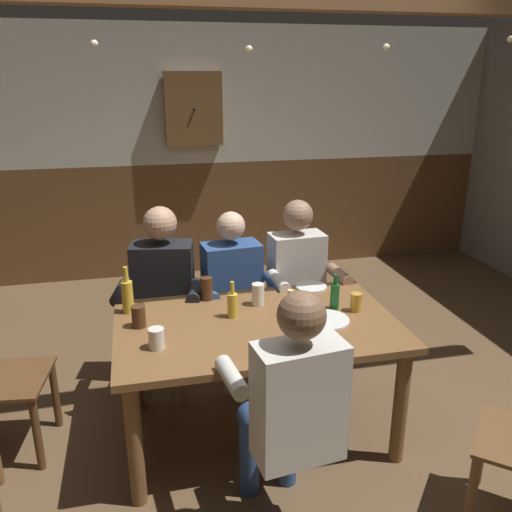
{
  "coord_description": "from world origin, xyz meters",
  "views": [
    {
      "loc": [
        -0.61,
        -2.64,
        2.05
      ],
      "look_at": [
        0.0,
        0.01,
        1.11
      ],
      "focal_mm": 37.41,
      "sensor_mm": 36.0,
      "label": 1
    }
  ],
  "objects_px": {
    "person_0": "(162,289)",
    "pint_glass_2": "(139,316)",
    "person_1": "(235,288)",
    "table_candle": "(290,296)",
    "pint_glass_3": "(156,338)",
    "plate_1": "(326,320)",
    "bottle_1": "(335,295)",
    "pint_glass_5": "(303,327)",
    "pint_glass_0": "(258,294)",
    "person_3": "(291,404)",
    "plate_0": "(311,287)",
    "bottle_0": "(233,304)",
    "dining_table": "(257,339)",
    "pint_glass_1": "(207,288)",
    "wall_dart_cabinet": "(194,109)",
    "pint_glass_4": "(356,302)",
    "bottle_2": "(127,296)",
    "person_2": "(300,279)"
  },
  "relations": [
    {
      "from": "table_candle",
      "to": "pint_glass_3",
      "type": "bearing_deg",
      "value": -154.05
    },
    {
      "from": "plate_0",
      "to": "plate_1",
      "type": "bearing_deg",
      "value": -99.12
    },
    {
      "from": "person_1",
      "to": "plate_0",
      "type": "relative_size",
      "value": 5.83
    },
    {
      "from": "person_1",
      "to": "pint_glass_2",
      "type": "xyz_separation_m",
      "value": [
        -0.65,
        -0.62,
        0.14
      ]
    },
    {
      "from": "pint_glass_4",
      "to": "bottle_0",
      "type": "bearing_deg",
      "value": 173.44
    },
    {
      "from": "wall_dart_cabinet",
      "to": "pint_glass_3",
      "type": "bearing_deg",
      "value": -100.85
    },
    {
      "from": "person_3",
      "to": "person_0",
      "type": "bearing_deg",
      "value": 100.9
    },
    {
      "from": "dining_table",
      "to": "bottle_1",
      "type": "height_order",
      "value": "bottle_1"
    },
    {
      "from": "person_3",
      "to": "pint_glass_4",
      "type": "distance_m",
      "value": 0.95
    },
    {
      "from": "bottle_1",
      "to": "pint_glass_2",
      "type": "relative_size",
      "value": 1.76
    },
    {
      "from": "plate_0",
      "to": "bottle_1",
      "type": "relative_size",
      "value": 0.93
    },
    {
      "from": "person_0",
      "to": "table_candle",
      "type": "height_order",
      "value": "person_0"
    },
    {
      "from": "table_candle",
      "to": "bottle_1",
      "type": "bearing_deg",
      "value": -33.26
    },
    {
      "from": "bottle_0",
      "to": "wall_dart_cabinet",
      "type": "height_order",
      "value": "wall_dart_cabinet"
    },
    {
      "from": "pint_glass_2",
      "to": "wall_dart_cabinet",
      "type": "height_order",
      "value": "wall_dart_cabinet"
    },
    {
      "from": "pint_glass_3",
      "to": "wall_dart_cabinet",
      "type": "bearing_deg",
      "value": 79.15
    },
    {
      "from": "person_3",
      "to": "pint_glass_1",
      "type": "xyz_separation_m",
      "value": [
        -0.22,
        1.09,
        0.13
      ]
    },
    {
      "from": "pint_glass_2",
      "to": "dining_table",
      "type": "bearing_deg",
      "value": -8.46
    },
    {
      "from": "pint_glass_0",
      "to": "person_1",
      "type": "bearing_deg",
      "value": 96.34
    },
    {
      "from": "dining_table",
      "to": "person_3",
      "type": "bearing_deg",
      "value": -90.78
    },
    {
      "from": "person_1",
      "to": "pint_glass_3",
      "type": "height_order",
      "value": "person_1"
    },
    {
      "from": "person_2",
      "to": "pint_glass_3",
      "type": "relative_size",
      "value": 11.4
    },
    {
      "from": "person_3",
      "to": "pint_glass_5",
      "type": "bearing_deg",
      "value": 59.74
    },
    {
      "from": "bottle_0",
      "to": "bottle_1",
      "type": "bearing_deg",
      "value": -2.24
    },
    {
      "from": "person_2",
      "to": "pint_glass_2",
      "type": "bearing_deg",
      "value": 25.49
    },
    {
      "from": "dining_table",
      "to": "table_candle",
      "type": "relative_size",
      "value": 19.56
    },
    {
      "from": "person_0",
      "to": "pint_glass_2",
      "type": "relative_size",
      "value": 10.05
    },
    {
      "from": "pint_glass_1",
      "to": "plate_1",
      "type": "bearing_deg",
      "value": -36.93
    },
    {
      "from": "person_3",
      "to": "bottle_0",
      "type": "relative_size",
      "value": 5.71
    },
    {
      "from": "dining_table",
      "to": "wall_dart_cabinet",
      "type": "height_order",
      "value": "wall_dart_cabinet"
    },
    {
      "from": "bottle_1",
      "to": "pint_glass_5",
      "type": "relative_size",
      "value": 1.79
    },
    {
      "from": "person_0",
      "to": "plate_1",
      "type": "relative_size",
      "value": 4.65
    },
    {
      "from": "person_1",
      "to": "table_candle",
      "type": "distance_m",
      "value": 0.56
    },
    {
      "from": "person_1",
      "to": "pint_glass_3",
      "type": "distance_m",
      "value": 1.06
    },
    {
      "from": "plate_0",
      "to": "pint_glass_1",
      "type": "xyz_separation_m",
      "value": [
        -0.69,
        -0.03,
        0.06
      ]
    },
    {
      "from": "person_0",
      "to": "pint_glass_3",
      "type": "relative_size",
      "value": 11.45
    },
    {
      "from": "pint_glass_2",
      "to": "wall_dart_cabinet",
      "type": "xyz_separation_m",
      "value": [
        0.65,
        2.69,
        0.93
      ]
    },
    {
      "from": "bottle_1",
      "to": "pint_glass_4",
      "type": "height_order",
      "value": "bottle_1"
    },
    {
      "from": "plate_1",
      "to": "bottle_0",
      "type": "bearing_deg",
      "value": 160.78
    },
    {
      "from": "bottle_1",
      "to": "plate_1",
      "type": "bearing_deg",
      "value": -125.65
    },
    {
      "from": "plate_1",
      "to": "pint_glass_2",
      "type": "distance_m",
      "value": 1.04
    },
    {
      "from": "plate_0",
      "to": "bottle_2",
      "type": "distance_m",
      "value": 1.17
    },
    {
      "from": "pint_glass_5",
      "to": "wall_dart_cabinet",
      "type": "bearing_deg",
      "value": 93.61
    },
    {
      "from": "person_1",
      "to": "pint_glass_2",
      "type": "distance_m",
      "value": 0.91
    },
    {
      "from": "table_candle",
      "to": "plate_1",
      "type": "relative_size",
      "value": 0.3
    },
    {
      "from": "pint_glass_0",
      "to": "pint_glass_3",
      "type": "xyz_separation_m",
      "value": [
        -0.62,
        -0.41,
        -0.01
      ]
    },
    {
      "from": "pint_glass_0",
      "to": "pint_glass_1",
      "type": "bearing_deg",
      "value": 152.81
    },
    {
      "from": "table_candle",
      "to": "person_0",
      "type": "bearing_deg",
      "value": 146.56
    },
    {
      "from": "table_candle",
      "to": "pint_glass_5",
      "type": "relative_size",
      "value": 0.66
    },
    {
      "from": "table_candle",
      "to": "bottle_0",
      "type": "height_order",
      "value": "bottle_0"
    }
  ]
}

